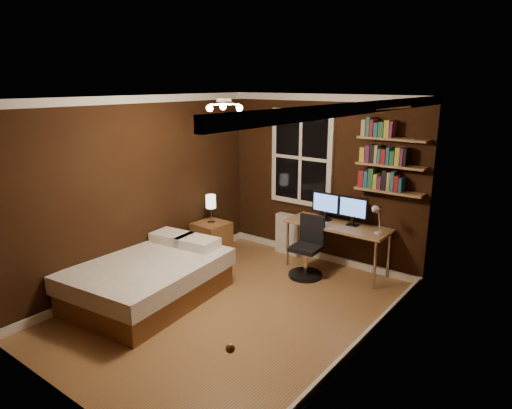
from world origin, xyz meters
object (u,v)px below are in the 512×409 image
Objects in this scene: desk at (337,228)px; monitor_left at (326,206)px; radiator at (289,234)px; monitor_right at (353,211)px; bedside_lamp at (211,209)px; desk_lamp at (377,219)px; office_chair at (307,255)px; nightstand at (212,241)px; bed at (150,279)px.

monitor_left is (-0.24, 0.07, 0.27)m from desk.
radiator is 1.49× the size of monitor_left.
radiator is at bearing 174.40° from monitor_right.
bedside_lamp is 2.45m from desk_lamp.
monitor_left is at bearing 85.57° from office_chair.
radiator is (0.80, 0.94, -0.49)m from bedside_lamp.
nightstand is 0.68× the size of office_chair.
desk_lamp reaches higher than desk.
monitor_left is 0.43m from monitor_right.
office_chair is (1.49, 0.35, 0.02)m from nightstand.
monitor_right is 0.88m from office_chair.
nightstand is 1.34× the size of desk_lamp.
nightstand is 1.36× the size of bedside_lamp.
desk_lamp reaches higher than radiator.
bed reaches higher than radiator.
bed reaches higher than nightstand.
monitor_left reaches higher than bed.
bedside_lamp is 1.72m from monitor_left.
bed is 1.49m from nightstand.
desk is (0.94, -0.19, 0.33)m from radiator.
monitor_right is at bearing 21.53° from desk.
office_chair is at bearing -90.27° from monitor_left.
radiator is at bearing 171.01° from monitor_left.
monitor_right is at bearing 48.14° from bed.
desk is at bearing -158.47° from monitor_right.
bedside_lamp is at bearing -171.01° from office_chair.
office_chair is (-0.24, -0.41, -0.33)m from desk.
office_chair is (1.20, 1.81, 0.04)m from bed.
nightstand is 1.93m from desk.
desk is 1.73× the size of office_chair.
bedside_lamp is 0.99× the size of desk_lamp.
bedside_lamp reaches higher than bed.
monitor_left is (1.50, 0.83, 0.11)m from bedside_lamp.
radiator is 0.93m from monitor_left.
nightstand is 0.93× the size of radiator.
monitor_left reaches higher than desk.
office_chair is at bearing -120.71° from desk.
monitor_right is 0.50× the size of office_chair.
radiator is at bearing 169.25° from desk_lamp.
desk is at bearing 25.83° from nightstand.
bed is 2.36× the size of office_chair.
bed is at bearing -101.82° from radiator.
radiator reaches higher than nightstand.
bedside_lamp is at bearing -156.40° from desk.
radiator is 1.70m from desk_lamp.
office_chair is (-0.86, -0.30, -0.61)m from desk_lamp.
radiator is 1.45× the size of desk_lamp.
monitor_right is at bearing 44.08° from office_chair.
desk is at bearing 55.12° from office_chair.
office_chair is at bearing 13.15° from bedside_lamp.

